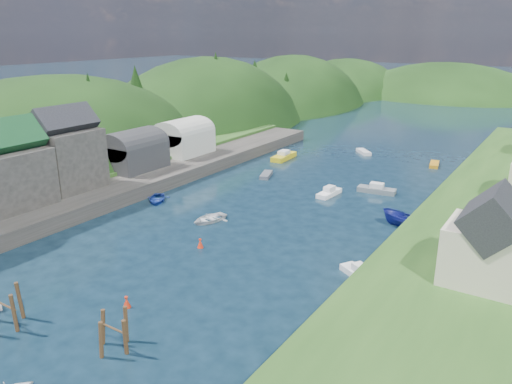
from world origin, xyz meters
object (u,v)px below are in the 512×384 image
Objects in this scene: piling_cluster_near at (4,311)px; channel_buoy_near at (127,302)px; channel_buoy_far at (200,244)px; piling_cluster_far at (114,335)px.

channel_buoy_near is (5.98, 7.30, -0.93)m from piling_cluster_near.
piling_cluster_near is 3.59× the size of channel_buoy_near.
channel_buoy_near is 13.36m from channel_buoy_far.
piling_cluster_near reaches higher than channel_buoy_near.
piling_cluster_far is 3.20× the size of channel_buoy_near.
piling_cluster_near is 10.01m from piling_cluster_far.
channel_buoy_near is at bearing -79.12° from channel_buoy_far.
piling_cluster_near is 1.12× the size of piling_cluster_far.
piling_cluster_near reaches higher than channel_buoy_far.
piling_cluster_far is at bearing -70.78° from channel_buoy_far.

